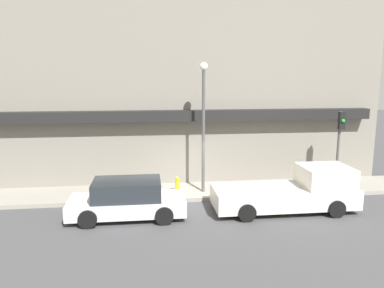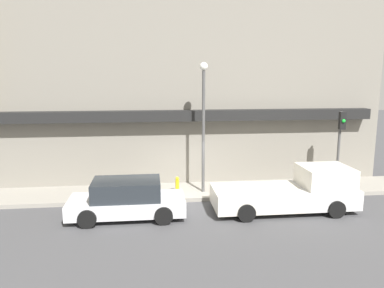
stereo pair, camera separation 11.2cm
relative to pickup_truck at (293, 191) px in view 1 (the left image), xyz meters
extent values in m
plane|color=#424244|center=(-4.02, 1.43, -0.78)|extent=(80.00, 80.00, 0.00)
cube|color=gray|center=(-4.02, 2.66, -0.69)|extent=(36.00, 2.46, 0.17)
cube|color=gray|center=(-4.02, 5.39, 5.10)|extent=(19.80, 3.00, 11.75)
cube|color=black|center=(-4.02, 3.59, 2.75)|extent=(18.22, 0.60, 0.50)
cube|color=silver|center=(1.30, 0.00, -0.18)|extent=(2.28, 1.96, 0.76)
cube|color=silver|center=(1.30, 0.00, 0.60)|extent=(1.94, 1.80, 0.80)
cube|color=silver|center=(-1.55, 0.00, -0.18)|extent=(3.42, 1.96, 0.76)
cylinder|color=black|center=(1.36, 0.98, -0.44)|extent=(0.68, 0.22, 0.68)
cylinder|color=black|center=(1.36, -0.98, -0.44)|extent=(0.68, 0.22, 0.68)
cylinder|color=black|center=(-2.18, 0.98, -0.44)|extent=(0.68, 0.22, 0.68)
cylinder|color=black|center=(-2.18, -0.98, -0.44)|extent=(0.68, 0.22, 0.68)
cube|color=silver|center=(-6.64, 0.00, -0.29)|extent=(4.41, 1.83, 0.56)
cube|color=#23282D|center=(-6.64, 0.00, 0.34)|extent=(2.56, 1.65, 0.71)
cylinder|color=black|center=(-5.27, 0.91, -0.44)|extent=(0.68, 0.22, 0.68)
cylinder|color=black|center=(-5.27, -0.91, -0.44)|extent=(0.68, 0.22, 0.68)
cylinder|color=black|center=(-8.00, 0.91, -0.44)|extent=(0.68, 0.22, 0.68)
cylinder|color=black|center=(-8.00, -0.91, -0.44)|extent=(0.68, 0.22, 0.68)
cylinder|color=yellow|center=(-4.52, 2.34, -0.32)|extent=(0.18, 0.18, 0.57)
sphere|color=yellow|center=(-4.52, 2.34, 0.04)|extent=(0.17, 0.17, 0.17)
cylinder|color=#4C4C4C|center=(-3.35, 2.32, 2.11)|extent=(0.14, 0.14, 5.42)
sphere|color=silver|center=(-3.35, 2.32, 5.00)|extent=(0.36, 0.36, 0.36)
cylinder|color=#4C4C4C|center=(3.01, 2.27, 1.19)|extent=(0.12, 0.12, 3.60)
cube|color=black|center=(3.01, 2.11, 2.59)|extent=(0.28, 0.20, 0.80)
sphere|color=green|center=(3.01, 1.99, 2.59)|extent=(0.16, 0.16, 0.16)
camera|label=1|loc=(-5.80, -13.91, 4.63)|focal=35.00mm
camera|label=2|loc=(-5.69, -13.92, 4.63)|focal=35.00mm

